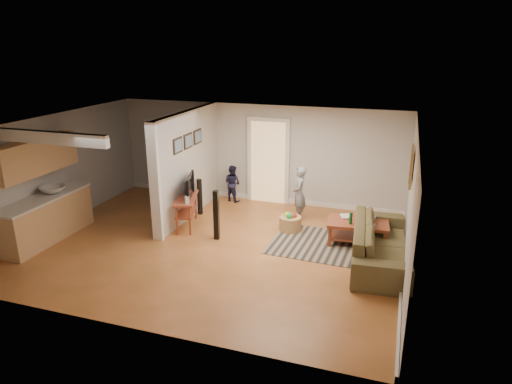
% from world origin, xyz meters
% --- Properties ---
extents(ground, '(7.50, 7.50, 0.00)m').
position_xyz_m(ground, '(0.00, 0.00, 0.00)').
color(ground, brown).
rests_on(ground, ground).
extents(room_shell, '(7.54, 6.02, 2.52)m').
position_xyz_m(room_shell, '(-1.07, 0.43, 1.46)').
color(room_shell, '#B8B6B0').
rests_on(room_shell, ground).
extents(area_rug, '(2.37, 1.78, 0.01)m').
position_xyz_m(area_rug, '(2.23, 0.73, 0.01)').
color(area_rug, black).
rests_on(area_rug, ground).
extents(sofa, '(1.22, 2.66, 0.76)m').
position_xyz_m(sofa, '(3.30, 0.33, 0.00)').
color(sofa, '#4A3B25').
rests_on(sofa, ground).
extents(coffee_table, '(1.29, 0.83, 0.73)m').
position_xyz_m(coffee_table, '(2.82, 1.04, 0.37)').
color(coffee_table, maroon).
rests_on(coffee_table, ground).
extents(tv_console, '(0.74, 1.19, 0.96)m').
position_xyz_m(tv_console, '(-0.94, 0.74, 0.64)').
color(tv_console, maroon).
rests_on(tv_console, ground).
extents(speaker_left, '(0.12, 0.12, 1.08)m').
position_xyz_m(speaker_left, '(-0.05, 0.32, 0.54)').
color(speaker_left, black).
rests_on(speaker_left, ground).
extents(speaker_right, '(0.11, 0.11, 0.89)m').
position_xyz_m(speaker_right, '(-1.00, 1.55, 0.44)').
color(speaker_right, black).
rests_on(speaker_right, ground).
extents(toy_basket, '(0.49, 0.49, 0.44)m').
position_xyz_m(toy_basket, '(1.32, 1.26, 0.18)').
color(toy_basket, '#9B6A43').
rests_on(toy_basket, ground).
extents(child, '(0.38, 0.52, 1.29)m').
position_xyz_m(child, '(1.35, 1.92, 0.00)').
color(child, gray).
rests_on(child, ground).
extents(toddler, '(0.56, 0.49, 0.96)m').
position_xyz_m(toddler, '(-0.60, 2.70, 0.00)').
color(toddler, '#1B1B39').
rests_on(toddler, ground).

